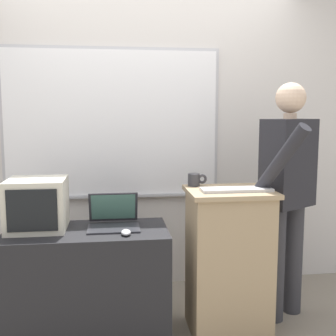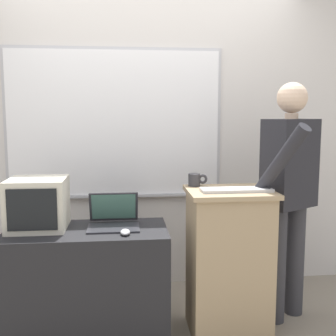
# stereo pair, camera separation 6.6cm
# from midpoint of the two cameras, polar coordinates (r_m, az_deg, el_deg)

# --- Properties ---
(back_wall) EXTENTS (6.40, 0.17, 2.82)m
(back_wall) POSITION_cam_midpoint_polar(r_m,az_deg,el_deg) (3.61, -3.84, 6.21)
(back_wall) COLOR silver
(back_wall) RESTS_ON ground_plane
(lectern_podium) EXTENTS (0.56, 0.48, 0.98)m
(lectern_podium) POSITION_cam_midpoint_polar(r_m,az_deg,el_deg) (2.93, 7.51, -12.35)
(lectern_podium) COLOR tan
(lectern_podium) RESTS_ON ground_plane
(side_desk) EXTENTS (1.05, 0.53, 0.74)m
(side_desk) POSITION_cam_midpoint_polar(r_m,az_deg,el_deg) (2.92, -11.48, -15.22)
(side_desk) COLOR black
(side_desk) RESTS_ON ground_plane
(person_presenter) EXTENTS (0.56, 0.69, 1.70)m
(person_presenter) POSITION_cam_midpoint_polar(r_m,az_deg,el_deg) (3.09, 15.35, -2.32)
(person_presenter) COLOR #333338
(person_presenter) RESTS_ON ground_plane
(laptop) EXTENTS (0.34, 0.31, 0.22)m
(laptop) POSITION_cam_midpoint_polar(r_m,az_deg,el_deg) (2.85, -8.06, -6.53)
(laptop) COLOR #28282D
(laptop) RESTS_ON side_desk
(wireless_keyboard) EXTENTS (0.46, 0.15, 0.02)m
(wireless_keyboard) POSITION_cam_midpoint_polar(r_m,az_deg,el_deg) (2.76, 8.57, -2.91)
(wireless_keyboard) COLOR silver
(wireless_keyboard) RESTS_ON lectern_podium
(computer_mouse_by_laptop) EXTENTS (0.06, 0.10, 0.03)m
(computer_mouse_by_laptop) POSITION_cam_midpoint_polar(r_m,az_deg,el_deg) (2.64, -6.43, -8.66)
(computer_mouse_by_laptop) COLOR #BCBCC1
(computer_mouse_by_laptop) RESTS_ON side_desk
(computer_mouse_by_keyboard) EXTENTS (0.06, 0.10, 0.03)m
(computer_mouse_by_keyboard) POSITION_cam_midpoint_polar(r_m,az_deg,el_deg) (2.83, 12.45, -2.59)
(computer_mouse_by_keyboard) COLOR black
(computer_mouse_by_keyboard) RESTS_ON lectern_podium
(crt_monitor) EXTENTS (0.37, 0.37, 0.33)m
(crt_monitor) POSITION_cam_midpoint_polar(r_m,az_deg,el_deg) (2.86, -17.92, -4.69)
(crt_monitor) COLOR beige
(crt_monitor) RESTS_ON side_desk
(coffee_mug) EXTENTS (0.13, 0.08, 0.09)m
(coffee_mug) POSITION_cam_midpoint_polar(r_m,az_deg,el_deg) (2.92, 3.00, -1.59)
(coffee_mug) COLOR #333338
(coffee_mug) RESTS_ON lectern_podium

